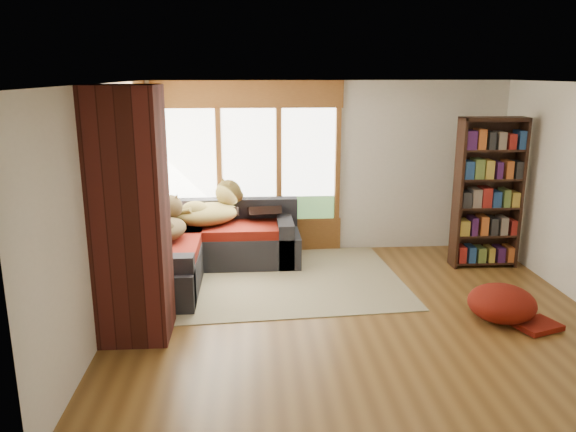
# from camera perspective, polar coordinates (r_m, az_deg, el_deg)

# --- Properties ---
(floor) EXTENTS (5.50, 5.50, 0.00)m
(floor) POSITION_cam_1_polar(r_m,az_deg,el_deg) (6.63, 6.82, -9.84)
(floor) COLOR brown
(floor) RESTS_ON ground
(ceiling) EXTENTS (5.50, 5.50, 0.00)m
(ceiling) POSITION_cam_1_polar(r_m,az_deg,el_deg) (6.05, 7.57, 13.22)
(ceiling) COLOR white
(wall_back) EXTENTS (5.50, 0.04, 2.60)m
(wall_back) POSITION_cam_1_polar(r_m,az_deg,el_deg) (8.64, 4.05, 4.96)
(wall_back) COLOR silver
(wall_back) RESTS_ON ground
(wall_front) EXTENTS (5.50, 0.04, 2.60)m
(wall_front) POSITION_cam_1_polar(r_m,az_deg,el_deg) (3.90, 14.14, -7.30)
(wall_front) COLOR silver
(wall_front) RESTS_ON ground
(wall_left) EXTENTS (0.04, 5.00, 2.60)m
(wall_left) POSITION_cam_1_polar(r_m,az_deg,el_deg) (6.30, -18.19, 0.72)
(wall_left) COLOR silver
(wall_left) RESTS_ON ground
(windows_back) EXTENTS (2.82, 0.10, 1.90)m
(windows_back) POSITION_cam_1_polar(r_m,az_deg,el_deg) (8.52, -3.97, 5.17)
(windows_back) COLOR brown
(windows_back) RESTS_ON wall_back
(windows_left) EXTENTS (0.10, 2.62, 1.90)m
(windows_left) POSITION_cam_1_polar(r_m,az_deg,el_deg) (7.43, -15.79, 3.29)
(windows_left) COLOR brown
(windows_left) RESTS_ON wall_left
(roller_blind) EXTENTS (0.03, 0.72, 0.90)m
(roller_blind) POSITION_cam_1_polar(r_m,az_deg,el_deg) (8.17, -14.61, 7.18)
(roller_blind) COLOR #889865
(roller_blind) RESTS_ON wall_left
(brick_chimney) EXTENTS (0.70, 0.70, 2.60)m
(brick_chimney) POSITION_cam_1_polar(r_m,az_deg,el_deg) (5.89, -15.70, -0.02)
(brick_chimney) COLOR #471914
(brick_chimney) RESTS_ON ground
(sectional_sofa) EXTENTS (2.20, 2.20, 0.80)m
(sectional_sofa) POSITION_cam_1_polar(r_m,az_deg,el_deg) (8.04, -9.22, -3.22)
(sectional_sofa) COLOR black
(sectional_sofa) RESTS_ON ground
(area_rug) EXTENTS (3.42, 2.72, 0.01)m
(area_rug) POSITION_cam_1_polar(r_m,az_deg,el_deg) (7.58, -0.98, -6.52)
(area_rug) COLOR beige
(area_rug) RESTS_ON ground
(bookshelf) EXTENTS (0.91, 0.30, 2.12)m
(bookshelf) POSITION_cam_1_polar(r_m,az_deg,el_deg) (8.35, 19.65, 2.16)
(bookshelf) COLOR black
(bookshelf) RESTS_ON ground
(pouf) EXTENTS (0.83, 0.83, 0.40)m
(pouf) POSITION_cam_1_polar(r_m,az_deg,el_deg) (6.79, 20.90, -8.19)
(pouf) COLOR maroon
(pouf) RESTS_ON area_rug
(dog_tan) EXTENTS (1.11, 1.00, 0.54)m
(dog_tan) POSITION_cam_1_polar(r_m,az_deg,el_deg) (8.09, -7.61, 0.67)
(dog_tan) COLOR olive
(dog_tan) RESTS_ON sectional_sofa
(dog_brindle) EXTENTS (0.63, 0.91, 0.47)m
(dog_brindle) POSITION_cam_1_polar(r_m,az_deg,el_deg) (7.52, -12.24, -0.91)
(dog_brindle) COLOR #322719
(dog_brindle) RESTS_ON sectional_sofa
(throw_pillows) EXTENTS (1.98, 1.68, 0.45)m
(throw_pillows) POSITION_cam_1_polar(r_m,az_deg,el_deg) (8.05, -9.00, 0.35)
(throw_pillows) COLOR black
(throw_pillows) RESTS_ON sectional_sofa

